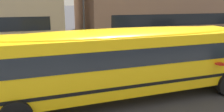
% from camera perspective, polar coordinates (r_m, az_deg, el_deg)
% --- Properties ---
extents(ground_plane, '(400.00, 400.00, 0.00)m').
position_cam_1_polar(ground_plane, '(10.34, 0.60, -6.88)').
color(ground_plane, '#38383D').
extents(sidewalk_far, '(120.00, 3.00, 0.01)m').
position_cam_1_polar(sidewalk_far, '(18.03, -7.59, 1.95)').
color(sidewalk_far, gray).
rests_on(sidewalk_far, ground_plane).
extents(lane_centreline, '(110.00, 0.16, 0.01)m').
position_cam_1_polar(lane_centreline, '(10.34, 0.60, -6.86)').
color(lane_centreline, silver).
rests_on(lane_centreline, ground_plane).
extents(school_bus, '(11.96, 2.85, 2.66)m').
position_cam_1_polar(school_bus, '(8.54, 5.00, -0.27)').
color(school_bus, yellow).
rests_on(school_bus, ground_plane).
extents(parked_car_black_end_of_row, '(3.91, 1.90, 1.64)m').
position_cam_1_polar(parked_car_black_end_of_row, '(20.13, 24.84, 4.45)').
color(parked_car_black_end_of_row, black).
rests_on(parked_car_black_end_of_row, ground_plane).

